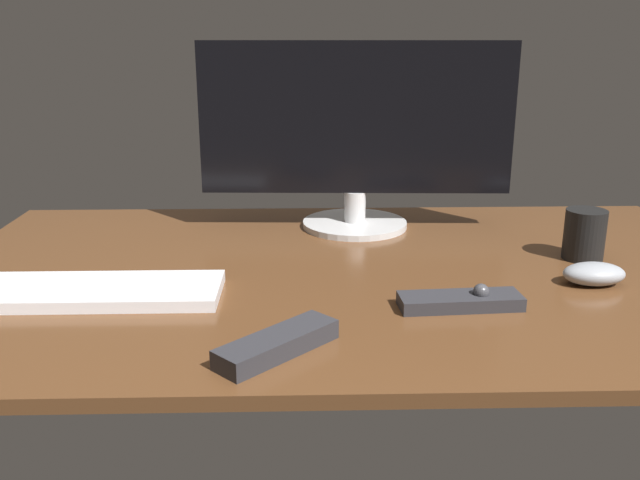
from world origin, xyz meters
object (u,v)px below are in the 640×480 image
(computer_mouse, at_px, (594,274))
(coffee_mug, at_px, (584,235))
(monitor, at_px, (356,132))
(media_remote, at_px, (461,301))
(keyboard, at_px, (97,291))
(tv_remote, at_px, (277,344))

(computer_mouse, bearing_deg, coffee_mug, 74.49)
(monitor, height_order, media_remote, monitor)
(keyboard, xyz_separation_m, tv_remote, (0.28, -0.20, 0.00))
(computer_mouse, height_order, media_remote, same)
(tv_remote, xyz_separation_m, coffee_mug, (0.53, 0.36, 0.03))
(monitor, xyz_separation_m, tv_remote, (-0.14, -0.58, -0.18))
(monitor, relative_size, coffee_mug, 6.96)
(coffee_mug, bearing_deg, media_remote, -140.74)
(computer_mouse, distance_m, coffee_mug, 0.14)
(tv_remote, bearing_deg, keyboard, 100.30)
(monitor, height_order, coffee_mug, monitor)
(tv_remote, bearing_deg, monitor, 31.72)
(monitor, xyz_separation_m, coffee_mug, (0.39, -0.22, -0.15))
(monitor, xyz_separation_m, keyboard, (-0.42, -0.38, -0.19))
(media_remote, xyz_separation_m, coffee_mug, (0.27, 0.22, 0.03))
(keyboard, height_order, media_remote, media_remote)
(computer_mouse, height_order, coffee_mug, coffee_mug)
(monitor, distance_m, keyboard, 0.60)
(computer_mouse, distance_m, tv_remote, 0.55)
(monitor, relative_size, media_remote, 3.40)
(tv_remote, distance_m, coffee_mug, 0.64)
(keyboard, bearing_deg, coffee_mug, 11.22)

